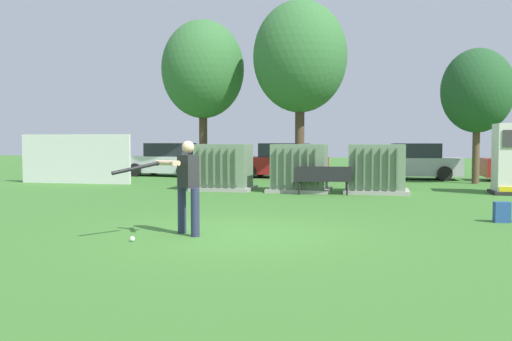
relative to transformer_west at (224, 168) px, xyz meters
The scene contains 15 objects.
ground_plane 9.32m from the transformer_west, 73.36° to the right, with size 96.00×96.00×0.00m, color #3D752D.
fence_panel 6.91m from the transformer_west, 166.58° to the left, with size 4.80×0.12×2.00m, color silver.
transformer_west is the anchor object (origin of this frame).
transformer_mid_west 2.70m from the transformer_west, ahead, with size 2.10×1.70×1.62m.
transformer_mid_east 5.28m from the transformer_west, ahead, with size 2.10×1.70×1.62m.
park_bench 3.73m from the transformer_west, 15.14° to the right, with size 1.84×0.63×0.92m.
batter 9.42m from the transformer_west, 78.42° to the right, with size 1.24×1.39×1.74m.
sports_ball 10.15m from the transformer_west, 83.15° to the right, with size 0.09×0.09×0.09m, color white.
backpack 10.10m from the transformer_west, 38.20° to the right, with size 0.34×0.29×0.44m.
tree_left 8.12m from the transformer_west, 113.90° to the left, with size 3.87×3.87×7.39m.
tree_center_left 7.52m from the transformer_west, 71.38° to the left, with size 4.12×4.12×7.88m.
tree_center_right 10.87m from the transformer_west, 28.80° to the left, with size 2.85×2.85×5.45m.
parked_car_leftmost 8.38m from the transformer_west, 124.74° to the left, with size 4.40×2.36×1.62m.
parked_car_left_of_center 6.88m from the transformer_west, 82.44° to the left, with size 4.35×2.24×1.62m.
parked_car_right_of_center 9.85m from the transformer_west, 46.17° to the left, with size 4.26×2.03×1.62m.
Camera 1 is at (2.72, -10.04, 1.74)m, focal length 39.19 mm.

